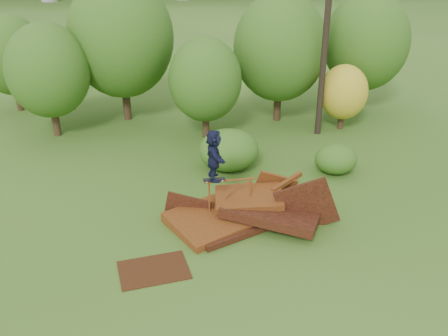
{
  "coord_description": "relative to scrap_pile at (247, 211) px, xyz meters",
  "views": [
    {
      "loc": [
        -2.49,
        -12.91,
        8.79
      ],
      "look_at": [
        -0.8,
        2.0,
        1.6
      ],
      "focal_mm": 40.0,
      "sensor_mm": 36.0,
      "label": 1
    }
  ],
  "objects": [
    {
      "name": "flat_plate",
      "position": [
        -3.08,
        -2.4,
        -0.34
      ],
      "size": [
        2.18,
        1.73,
        0.03
      ],
      "primitive_type": "cube",
      "rotation": [
        0.0,
        0.0,
        0.18
      ],
      "color": "#371B0B",
      "rests_on": "ground"
    },
    {
      "name": "grind_rail",
      "position": [
        -0.57,
        0.15,
        0.66
      ],
      "size": [
        1.68,
        0.2,
        1.48
      ],
      "color": "brown",
      "rests_on": "ground"
    },
    {
      "name": "skater",
      "position": [
        -1.09,
        0.11,
        2.04
      ],
      "size": [
        0.58,
        1.58,
        1.68
      ],
      "primitive_type": "imported",
      "rotation": [
        0.0,
        0.0,
        1.62
      ],
      "color": "#141833",
      "rests_on": "skateboard"
    },
    {
      "name": "tree_0",
      "position": [
        -7.73,
        8.58,
        2.75
      ],
      "size": [
        3.72,
        3.72,
        5.24
      ],
      "color": "black",
      "rests_on": "ground"
    },
    {
      "name": "utility_pole",
      "position": [
        4.54,
        7.41,
        4.43
      ],
      "size": [
        1.4,
        0.28,
        9.41
      ],
      "color": "black",
      "rests_on": "ground"
    },
    {
      "name": "shrub_right",
      "position": [
        4.04,
        3.21,
        0.24
      ],
      "size": [
        1.67,
        1.53,
        1.18
      ],
      "primitive_type": "ellipsoid",
      "color": "#284C14",
      "rests_on": "ground"
    },
    {
      "name": "tree_1",
      "position": [
        -4.57,
        10.49,
        3.77
      ],
      "size": [
        5.06,
        5.06,
        7.04
      ],
      "color": "black",
      "rests_on": "ground"
    },
    {
      "name": "tree_4",
      "position": [
        5.83,
        7.94,
        1.48
      ],
      "size": [
        2.28,
        2.28,
        3.15
      ],
      "color": "black",
      "rests_on": "ground"
    },
    {
      "name": "tree_6",
      "position": [
        -10.39,
        12.55,
        2.6
      ],
      "size": [
        3.6,
        3.6,
        5.03
      ],
      "color": "black",
      "rests_on": "ground"
    },
    {
      "name": "skateboard",
      "position": [
        -1.09,
        0.11,
        1.19
      ],
      "size": [
        0.73,
        0.25,
        0.07
      ],
      "rotation": [
        0.0,
        0.0,
        0.08
      ],
      "color": "black",
      "rests_on": "grind_rail"
    },
    {
      "name": "tree_2",
      "position": [
        -0.77,
        7.56,
        2.39
      ],
      "size": [
        3.29,
        3.29,
        4.64
      ],
      "color": "black",
      "rests_on": "ground"
    },
    {
      "name": "tree_5",
      "position": [
        7.75,
        10.66,
        3.25
      ],
      "size": [
        4.35,
        4.35,
        6.12
      ],
      "color": "black",
      "rests_on": "ground"
    },
    {
      "name": "ground",
      "position": [
        0.11,
        -1.21,
        -0.35
      ],
      "size": [
        240.0,
        240.0,
        0.0
      ],
      "primitive_type": "plane",
      "color": "#2D5116",
      "rests_on": "ground"
    },
    {
      "name": "scrap_pile",
      "position": [
        0.0,
        0.0,
        0.0
      ],
      "size": [
        5.86,
        3.73,
        2.18
      ],
      "color": "#4D230D",
      "rests_on": "ground"
    },
    {
      "name": "tree_3",
      "position": [
        3.0,
        9.49,
        3.31
      ],
      "size": [
        4.51,
        4.51,
        6.26
      ],
      "color": "black",
      "rests_on": "ground"
    },
    {
      "name": "shrub_left",
      "position": [
        -0.14,
        4.02,
        0.48
      ],
      "size": [
        2.4,
        2.21,
        1.66
      ],
      "primitive_type": "ellipsoid",
      "color": "#284C14",
      "rests_on": "ground"
    }
  ]
}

